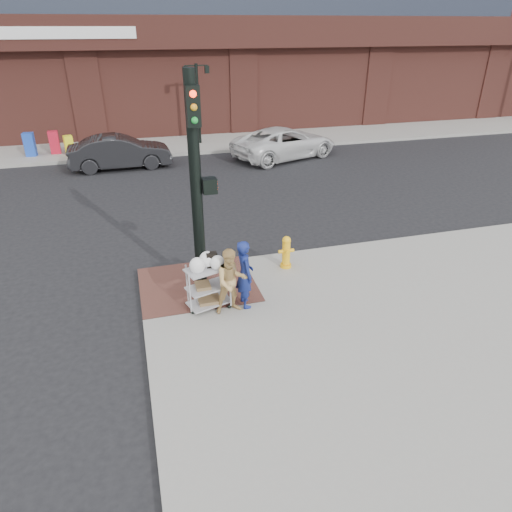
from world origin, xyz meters
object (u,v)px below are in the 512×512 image
object	(u,v)px
woman_blue	(245,274)
minivan_white	(285,143)
pedestrian_tan	(232,281)
sedan_dark	(120,152)
utility_cart	(208,283)
traffic_signal_pole	(197,181)
fire_hydrant	(286,252)
lamp_post	(198,95)

from	to	relation	value
woman_blue	minivan_white	size ratio (longest dim) A/B	0.30
pedestrian_tan	minivan_white	bearing A→B (deg)	62.17
sedan_dark	utility_cart	bearing A→B (deg)	-174.05
traffic_signal_pole	sedan_dark	bearing A→B (deg)	98.35
fire_hydrant	woman_blue	bearing A→B (deg)	-135.40
lamp_post	utility_cart	distance (m)	16.44
pedestrian_tan	utility_cart	distance (m)	0.58
pedestrian_tan	fire_hydrant	world-z (taller)	pedestrian_tan
sedan_dark	utility_cart	size ratio (longest dim) A/B	3.39
sedan_dark	traffic_signal_pole	bearing A→B (deg)	-173.40
pedestrian_tan	fire_hydrant	distance (m)	2.48
minivan_white	woman_blue	bearing A→B (deg)	138.03
lamp_post	utility_cart	xyz separation A→B (m)	(-2.49, -16.15, -1.86)
woman_blue	utility_cart	world-z (taller)	woman_blue
traffic_signal_pole	woman_blue	size ratio (longest dim) A/B	3.11
woman_blue	fire_hydrant	world-z (taller)	woman_blue
lamp_post	sedan_dark	xyz separation A→B (m)	(-4.21, -3.43, -1.87)
pedestrian_tan	sedan_dark	xyz separation A→B (m)	(-2.18, 13.04, -0.17)
lamp_post	woman_blue	world-z (taller)	lamp_post
traffic_signal_pole	minivan_white	bearing A→B (deg)	62.21
woman_blue	sedan_dark	xyz separation A→B (m)	(-2.52, 12.87, -0.21)
sedan_dark	minivan_white	distance (m)	7.80
pedestrian_tan	utility_cart	bearing A→B (deg)	141.55
minivan_white	pedestrian_tan	bearing A→B (deg)	137.00
sedan_dark	utility_cart	distance (m)	12.84
minivan_white	fire_hydrant	bearing A→B (deg)	141.99
woman_blue	fire_hydrant	bearing A→B (deg)	-48.52
traffic_signal_pole	fire_hydrant	world-z (taller)	traffic_signal_pole
lamp_post	minivan_white	world-z (taller)	lamp_post
sedan_dark	utility_cart	xyz separation A→B (m)	(1.72, -12.72, 0.01)
utility_cart	fire_hydrant	bearing A→B (deg)	29.99
traffic_signal_pole	sedan_dark	distance (m)	12.11
lamp_post	utility_cart	size ratio (longest dim) A/B	3.00
pedestrian_tan	fire_hydrant	bearing A→B (deg)	37.73
fire_hydrant	pedestrian_tan	bearing A→B (deg)	-138.24
traffic_signal_pole	fire_hydrant	distance (m)	3.22
pedestrian_tan	traffic_signal_pole	bearing A→B (deg)	105.87
fire_hydrant	minivan_white	bearing A→B (deg)	71.20
lamp_post	pedestrian_tan	xyz separation A→B (m)	(-2.03, -16.46, -1.71)
traffic_signal_pole	pedestrian_tan	size ratio (longest dim) A/B	3.29
woman_blue	pedestrian_tan	xyz separation A→B (m)	(-0.34, -0.16, -0.04)
lamp_post	fire_hydrant	distance (m)	14.96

